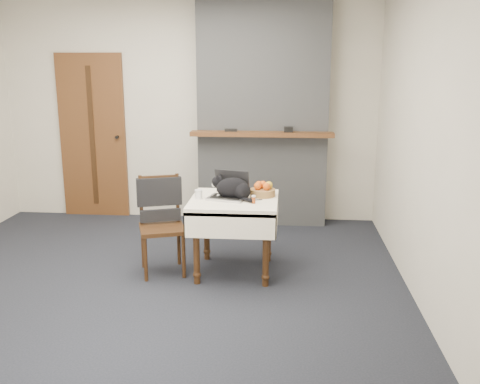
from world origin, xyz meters
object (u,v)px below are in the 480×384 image
Objects in this scene: cat at (234,188)px; pill_bottle at (254,199)px; chair at (161,211)px; laptop at (229,191)px; fruit_basket at (263,190)px; cream_jar at (199,194)px; side_table at (234,211)px; door at (93,136)px.

cat is 0.25m from pill_bottle.
cat is at bearing 141.27° from pill_bottle.
cat is 0.46× the size of chair.
laptop is 0.31m from fruit_basket.
cat is 0.29m from fruit_basket.
laptop reaches higher than cream_jar.
chair is (-0.87, 0.17, -0.17)m from pill_bottle.
cream_jar is at bearing 165.82° from pill_bottle.
side_table is at bearing 16.08° from cat.
cream_jar is at bearing -175.59° from side_table.
fruit_basket is at bearing -11.89° from chair.
side_table is at bearing -15.02° from laptop.
laptop is 0.66m from chair.
cat is 0.32m from cream_jar.
door is at bearing 156.27° from cat.
cream_jar is 0.35× the size of fruit_basket.
cream_jar reaches higher than pill_bottle.
pill_bottle reaches higher than side_table.
door is at bearing 137.62° from side_table.
cream_jar is at bearing -47.96° from door.
fruit_basket is at bearing 76.49° from pill_bottle.
door reaches higher than chair.
chair is at bearing -54.51° from door.
chair is at bearing -162.40° from cat.
door is 2.18m from chair.
door reaches higher than pill_bottle.
door reaches higher than laptop.
door is 2.56m from laptop.
door is at bearing 143.10° from fruit_basket.
fruit_basket is (0.07, 0.27, 0.02)m from pill_bottle.
door is 8.70× the size of fruit_basket.
door is 2.61m from cat.
chair is at bearing 178.88° from side_table.
cat is at bearing -17.43° from laptop.
cream_jar is (-0.31, -0.02, -0.05)m from cat.
laptop reaches higher than fruit_basket.
laptop is (1.87, -1.73, -0.24)m from door.
side_table is 10.91× the size of pill_bottle.
laptop is at bearing -162.40° from fruit_basket.
side_table is 0.28m from pill_bottle.
laptop is (-0.05, 0.03, 0.17)m from side_table.
side_table is 0.21m from cat.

